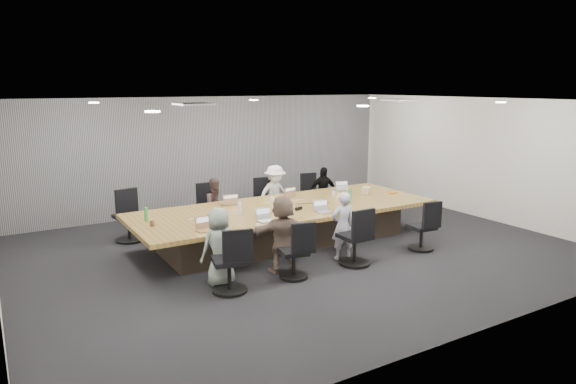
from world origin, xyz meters
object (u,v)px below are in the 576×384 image
laptop_2 (288,196)px  canvas_bag (366,190)px  chair_0 (128,220)px  chair_7 (422,231)px  bottle_green_left (146,214)px  person_4 (219,247)px  chair_6 (355,241)px  laptop_6 (325,212)px  person_6 (343,226)px  person_3 (323,192)px  bottle_clear (240,208)px  laptop_4 (206,230)px  stapler (299,208)px  laptop_3 (337,190)px  laptop_5 (267,221)px  chair_5 (294,256)px  snack_packet (392,193)px  mug_brown (152,223)px  chair_3 (315,198)px  person_2 (275,195)px  chair_2 (268,204)px  person_5 (283,234)px  person_1 (216,206)px  chair_1 (210,211)px  laptop_1 (227,203)px  chair_4 (229,266)px  conference_table (285,223)px

laptop_2 → canvas_bag: bearing=148.9°
chair_0 → chair_7: size_ratio=1.15×
laptop_2 → bottle_green_left: size_ratio=1.20×
chair_7 → person_4: 4.00m
chair_6 → laptop_6: chair_6 is taller
chair_0 → person_6: (3.03, -3.05, 0.18)m
person_3 → bottle_clear: (-2.86, -1.44, 0.26)m
laptop_4 → stapler: size_ratio=1.77×
chair_7 → person_3: person_3 is taller
laptop_3 → laptop_5: same height
chair_5 → snack_packet: (3.49, 1.55, 0.39)m
chair_6 → mug_brown: size_ratio=8.80×
chair_3 → person_2: bearing=27.5°
chair_2 → laptop_3: 1.63m
laptop_2 → person_5: 2.56m
chair_6 → laptop_5: size_ratio=2.99×
snack_packet → person_1: bearing=157.0°
chair_7 → person_6: person_6 is taller
laptop_4 → chair_3: bearing=26.2°
canvas_bag → person_2: bearing=143.8°
chair_1 → snack_packet: (3.53, -1.85, 0.37)m
bottle_clear → laptop_5: bearing=-75.6°
chair_5 → person_5: (0.00, 0.35, 0.29)m
laptop_1 → person_4: (-1.10, -2.15, -0.13)m
chair_5 → bottle_clear: bottle_clear is taller
person_1 → chair_5: bearing=-96.3°
laptop_6 → bottle_green_left: (-3.04, 1.11, 0.11)m
chair_4 → person_1: person_1 is taller
laptop_3 → laptop_6: bearing=60.0°
laptop_1 → laptop_3: bearing=-173.8°
chair_0 → chair_6: 4.56m
chair_4 → snack_packet: chair_4 is taller
chair_0 → chair_4: (0.65, -3.40, -0.01)m
laptop_5 → mug_brown: size_ratio=2.94×
canvas_bag → chair_2: bearing=136.5°
chair_5 → person_4: person_4 is taller
chair_5 → canvas_bag: (3.00, 1.86, 0.44)m
person_2 → person_6: size_ratio=1.09×
canvas_bag → chair_0: bearing=162.2°
chair_4 → laptop_2: size_ratio=2.84×
person_2 → stapler: 1.79m
chair_5 → person_1: size_ratio=0.63×
chair_0 → chair_6: chair_0 is taller
conference_table → chair_0: bearing=147.2°
conference_table → person_3: (1.83, 1.35, 0.19)m
chair_1 → person_2: bearing=167.8°
chair_0 → chair_7: chair_0 is taller
chair_4 → person_6: 2.42m
chair_0 → chair_2: (3.17, 0.00, -0.05)m
person_3 → laptop_3: size_ratio=4.12×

